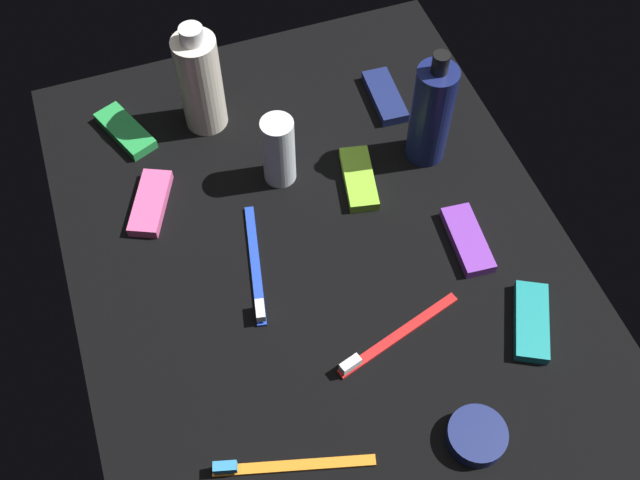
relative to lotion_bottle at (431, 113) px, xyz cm
name	(u,v)px	position (x,y,z in cm)	size (l,w,h in cm)	color
ground_plane	(320,255)	(-11.09, 19.74, -8.73)	(84.00, 64.00, 1.20)	black
lotion_bottle	(431,113)	(0.00, 0.00, 0.00)	(5.56, 5.56, 18.55)	navy
bodywash_bottle	(200,82)	(16.23, 27.86, -0.19)	(6.14, 6.14, 17.42)	silver
deodorant_stick	(279,151)	(2.77, 20.78, -2.68)	(4.47, 4.47, 10.90)	silver
toothbrush_orange	(284,465)	(-36.22, 32.71, -7.52)	(5.88, 17.68, 2.10)	orange
toothbrush_red	(392,338)	(-25.92, 15.68, -7.52)	(6.33, 17.58, 2.10)	red
toothbrush_blue	(256,270)	(-11.19, 28.49, -7.52)	(17.89, 4.67, 2.10)	blue
snack_bar_pink	(151,203)	(3.58, 38.99, -7.38)	(10.40, 4.00, 1.50)	#E55999
snack_bar_teal	(531,322)	(-29.53, -1.25, -7.38)	(10.40, 4.00, 1.50)	teal
snack_bar_purple	(467,240)	(-16.07, 0.96, -7.38)	(10.40, 4.00, 1.50)	purple
snack_bar_green	(125,131)	(17.53, 39.70, -7.38)	(10.40, 4.00, 1.50)	green
snack_bar_navy	(385,96)	(11.44, 1.54, -7.38)	(10.40, 4.00, 1.50)	navy
snack_bar_lime	(359,179)	(-1.88, 10.80, -7.38)	(10.40, 4.00, 1.50)	#8CD133
cream_tin_left	(477,436)	(-40.33, 11.46, -7.04)	(6.75, 6.75, 2.17)	navy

